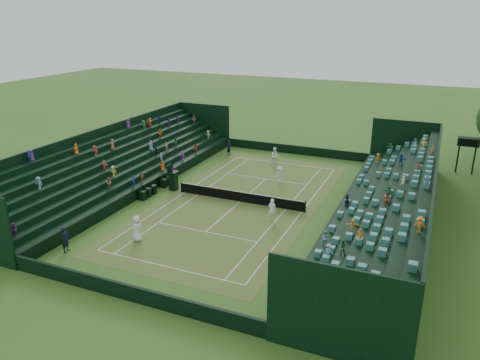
{
  "coord_description": "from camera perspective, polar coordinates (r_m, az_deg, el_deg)",
  "views": [
    {
      "loc": [
        14.8,
        -34.12,
        15.3
      ],
      "look_at": [
        0.0,
        0.0,
        2.0
      ],
      "focal_mm": 35.0,
      "sensor_mm": 36.0,
      "label": 1
    }
  ],
  "objects": [
    {
      "name": "scoreboard_tower",
      "position": [
        51.66,
        26.08,
        4.04
      ],
      "size": [
        2.0,
        1.0,
        3.7
      ],
      "color": "black",
      "rests_on": "ground"
    },
    {
      "name": "perimeter_wall_north",
      "position": [
        54.21,
        6.71,
        3.7
      ],
      "size": [
        17.17,
        0.2,
        1.0
      ],
      "primitive_type": "cube",
      "color": "black",
      "rests_on": "ground"
    },
    {
      "name": "line_judge_north",
      "position": [
        53.25,
        -1.36,
        3.98
      ],
      "size": [
        0.52,
        0.71,
        1.78
      ],
      "primitive_type": "imported",
      "rotation": [
        0.0,
        0.0,
        1.41
      ],
      "color": "black",
      "rests_on": "ground"
    },
    {
      "name": "south_grandstand",
      "position": [
        45.9,
        -14.67,
        1.59
      ],
      "size": [
        6.6,
        32.0,
        4.9
      ],
      "color": "black",
      "rests_on": "ground"
    },
    {
      "name": "tennis_net",
      "position": [
        40.02,
        0.0,
        -1.99
      ],
      "size": [
        11.67,
        0.1,
        1.06
      ],
      "color": "black",
      "rests_on": "ground"
    },
    {
      "name": "player_far_east",
      "position": [
        44.67,
        4.86,
        0.68
      ],
      "size": [
        1.21,
        1.12,
        1.63
      ],
      "primitive_type": "imported",
      "rotation": [
        0.0,
        0.0,
        0.65
      ],
      "color": "white",
      "rests_on": "ground"
    },
    {
      "name": "north_grandstand",
      "position": [
        36.85,
        18.41,
        -3.3
      ],
      "size": [
        6.6,
        32.0,
        4.9
      ],
      "color": "black",
      "rests_on": "ground"
    },
    {
      "name": "perimeter_wall_east",
      "position": [
        37.72,
        11.94,
        -3.88
      ],
      "size": [
        0.2,
        31.77,
        1.0
      ],
      "primitive_type": "cube",
      "color": "black",
      "rests_on": "ground"
    },
    {
      "name": "ground",
      "position": [
        40.21,
        0.0,
        -2.68
      ],
      "size": [
        160.0,
        160.0,
        0.0
      ],
      "primitive_type": "plane",
      "color": "#37651F",
      "rests_on": "ground"
    },
    {
      "name": "player_near_west",
      "position": [
        33.96,
        -12.45,
        -5.8
      ],
      "size": [
        1.03,
        0.76,
        1.92
      ],
      "primitive_type": "imported",
      "rotation": [
        0.0,
        0.0,
        3.31
      ],
      "color": "white",
      "rests_on": "ground"
    },
    {
      "name": "umpire_chair",
      "position": [
        42.98,
        -8.15,
        0.22
      ],
      "size": [
        0.84,
        0.84,
        2.64
      ],
      "color": "black",
      "rests_on": "ground"
    },
    {
      "name": "line_judge_south",
      "position": [
        33.88,
        -20.53,
        -6.8
      ],
      "size": [
        0.52,
        0.72,
        1.82
      ],
      "primitive_type": "imported",
      "rotation": [
        0.0,
        0.0,
        1.7
      ],
      "color": "black",
      "rests_on": "ground"
    },
    {
      "name": "player_far_west",
      "position": [
        49.94,
        4.31,
        2.93
      ],
      "size": [
        1.14,
        1.04,
        1.9
      ],
      "primitive_type": "imported",
      "rotation": [
        0.0,
        0.0,
        0.43
      ],
      "color": "white",
      "rests_on": "ground"
    },
    {
      "name": "perimeter_wall_south",
      "position": [
        27.76,
        -13.52,
        -13.16
      ],
      "size": [
        17.17,
        0.2,
        1.0
      ],
      "primitive_type": "cube",
      "color": "black",
      "rests_on": "ground"
    },
    {
      "name": "court_surface",
      "position": [
        40.21,
        0.0,
        -2.68
      ],
      "size": [
        12.97,
        26.77,
        0.01
      ],
      "primitive_type": "cube",
      "color": "#447928",
      "rests_on": "ground"
    },
    {
      "name": "courtside_chairs",
      "position": [
        43.28,
        -9.92,
        -0.72
      ],
      "size": [
        0.53,
        5.5,
        1.15
      ],
      "color": "black",
      "rests_on": "ground"
    },
    {
      "name": "perimeter_wall_west",
      "position": [
        43.88,
        -10.22,
        -0.36
      ],
      "size": [
        0.2,
        31.77,
        1.0
      ],
      "primitive_type": "cube",
      "color": "black",
      "rests_on": "ground"
    },
    {
      "name": "player_near_east",
      "position": [
        36.41,
        3.95,
        -3.64
      ],
      "size": [
        0.7,
        0.49,
        1.84
      ],
      "primitive_type": "imported",
      "rotation": [
        0.0,
        0.0,
        3.07
      ],
      "color": "white",
      "rests_on": "ground"
    }
  ]
}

